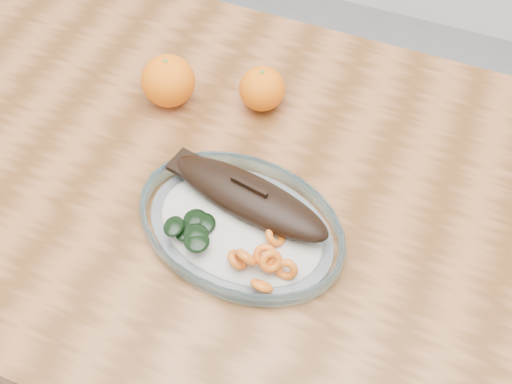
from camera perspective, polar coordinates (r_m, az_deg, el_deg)
ground at (r=1.65m, az=-1.37°, el=-15.06°), size 3.00×3.00×0.00m
dining_table at (r=1.08m, az=-2.04°, el=-2.03°), size 1.20×0.80×0.75m
plated_meal at (r=0.93m, az=-1.37°, el=-2.70°), size 0.64×0.64×0.08m
orange_left at (r=1.09m, az=-7.81°, el=9.76°), size 0.09×0.09×0.09m
orange_right at (r=1.08m, az=0.54°, el=9.17°), size 0.08×0.08×0.08m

